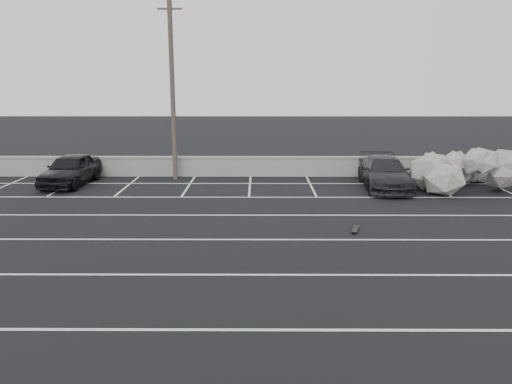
{
  "coord_description": "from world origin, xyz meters",
  "views": [
    {
      "loc": [
        1.4,
        -12.45,
        5.06
      ],
      "look_at": [
        1.33,
        5.61,
        1.0
      ],
      "focal_mm": 35.0,
      "sensor_mm": 36.0,
      "label": 1
    }
  ],
  "objects_px": {
    "car_left": "(71,169)",
    "car_right": "(385,173)",
    "trash_bin": "(365,168)",
    "riprap_pile": "(474,173)",
    "skateboard": "(355,230)",
    "utility_pole": "(172,90)"
  },
  "relations": [
    {
      "from": "car_left",
      "to": "car_right",
      "type": "height_order",
      "value": "car_left"
    },
    {
      "from": "trash_bin",
      "to": "riprap_pile",
      "type": "height_order",
      "value": "riprap_pile"
    },
    {
      "from": "car_right",
      "to": "riprap_pile",
      "type": "height_order",
      "value": "riprap_pile"
    },
    {
      "from": "car_right",
      "to": "riprap_pile",
      "type": "xyz_separation_m",
      "value": [
        4.37,
        0.27,
        -0.04
      ]
    },
    {
      "from": "trash_bin",
      "to": "skateboard",
      "type": "relative_size",
      "value": 1.5
    },
    {
      "from": "trash_bin",
      "to": "car_right",
      "type": "bearing_deg",
      "value": -81.65
    },
    {
      "from": "car_left",
      "to": "utility_pole",
      "type": "bearing_deg",
      "value": 20.43
    },
    {
      "from": "car_left",
      "to": "car_right",
      "type": "relative_size",
      "value": 0.89
    },
    {
      "from": "skateboard",
      "to": "riprap_pile",
      "type": "bearing_deg",
      "value": 62.31
    },
    {
      "from": "car_left",
      "to": "trash_bin",
      "type": "bearing_deg",
      "value": 10.76
    },
    {
      "from": "car_right",
      "to": "riprap_pile",
      "type": "relative_size",
      "value": 0.73
    },
    {
      "from": "car_left",
      "to": "riprap_pile",
      "type": "bearing_deg",
      "value": 2.22
    },
    {
      "from": "car_right",
      "to": "trash_bin",
      "type": "distance_m",
      "value": 2.65
    },
    {
      "from": "utility_pole",
      "to": "riprap_pile",
      "type": "bearing_deg",
      "value": -7.49
    },
    {
      "from": "utility_pole",
      "to": "riprap_pile",
      "type": "relative_size",
      "value": 1.3
    },
    {
      "from": "car_left",
      "to": "skateboard",
      "type": "height_order",
      "value": "car_left"
    },
    {
      "from": "car_left",
      "to": "utility_pole",
      "type": "relative_size",
      "value": 0.5
    },
    {
      "from": "utility_pole",
      "to": "car_left",
      "type": "bearing_deg",
      "value": -163.09
    },
    {
      "from": "car_left",
      "to": "riprap_pile",
      "type": "xyz_separation_m",
      "value": [
        19.67,
        -0.45,
        -0.07
      ]
    },
    {
      "from": "trash_bin",
      "to": "skateboard",
      "type": "xyz_separation_m",
      "value": [
        -2.34,
        -9.68,
        -0.47
      ]
    },
    {
      "from": "car_left",
      "to": "skateboard",
      "type": "bearing_deg",
      "value": -28.24
    },
    {
      "from": "utility_pole",
      "to": "riprap_pile",
      "type": "distance_m",
      "value": 15.38
    }
  ]
}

